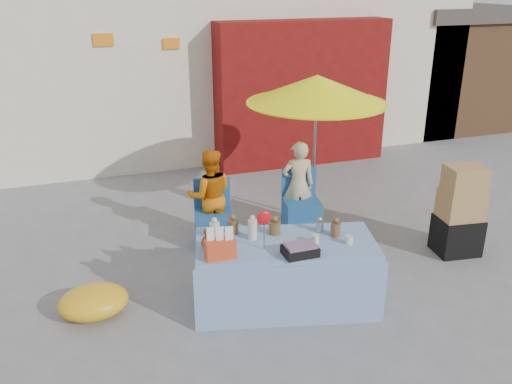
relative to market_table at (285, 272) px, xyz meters
name	(u,v)px	position (x,y,z in m)	size (l,w,h in m)	color
ground	(269,295)	(-0.10, 0.19, -0.38)	(80.00, 80.00, 0.00)	slate
market_table	(285,272)	(0.00, 0.00, 0.00)	(2.08, 1.34, 1.16)	#7D95C9
chair_left	(214,226)	(-0.35, 1.61, -0.12)	(0.56, 0.55, 0.85)	#1F5392
chair_right	(301,213)	(0.90, 1.61, -0.12)	(0.56, 0.55, 0.85)	#1F5392
vendor_orange	(210,196)	(-0.35, 1.74, 0.25)	(0.61, 0.48, 1.26)	orange
vendor_beige	(298,185)	(0.90, 1.74, 0.25)	(0.45, 0.30, 1.25)	#C5B68B
umbrella	(317,90)	(1.20, 1.89, 1.51)	(1.90, 1.90, 2.09)	gray
box_stack	(460,214)	(2.50, 0.35, 0.16)	(0.58, 0.50, 1.17)	black
tarp_bundle	(94,302)	(-1.96, 0.43, -0.22)	(0.72, 0.57, 0.32)	gold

